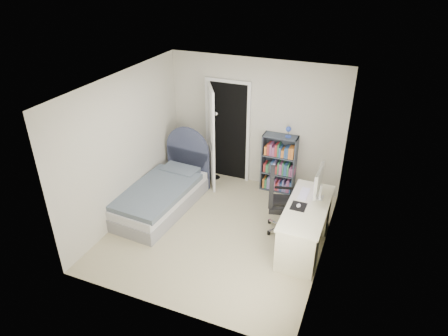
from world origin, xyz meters
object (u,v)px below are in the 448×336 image
at_px(bookcase, 279,166).
at_px(desk, 305,224).
at_px(nightstand, 189,156).
at_px(bed, 163,194).
at_px(floor_lamp, 215,152).
at_px(office_chair, 279,199).

relative_size(bookcase, desk, 0.89).
bearing_deg(nightstand, bed, -84.10).
bearing_deg(bed, bookcase, 37.78).
bearing_deg(floor_lamp, office_chair, -35.94).
bearing_deg(nightstand, office_chair, -28.08).
height_order(nightstand, desk, desk).
bearing_deg(desk, nightstand, 152.31).
distance_m(bookcase, office_chair, 1.30).
bearing_deg(nightstand, floor_lamp, -0.89).
bearing_deg(floor_lamp, nightstand, 179.11).
bearing_deg(office_chair, bookcase, 104.66).
xyz_separation_m(bed, desk, (2.61, -0.13, 0.13)).
bearing_deg(floor_lamp, bed, -109.82).
xyz_separation_m(bed, floor_lamp, (0.47, 1.30, 0.33)).
relative_size(floor_lamp, bookcase, 1.09).
height_order(bookcase, office_chair, bookcase).
bearing_deg(nightstand, desk, -27.69).
xyz_separation_m(bed, bookcase, (1.77, 1.37, 0.25)).
relative_size(bed, bookcase, 1.51).
distance_m(bed, floor_lamp, 1.42).
distance_m(nightstand, bookcase, 1.91).
distance_m(bed, desk, 2.61).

